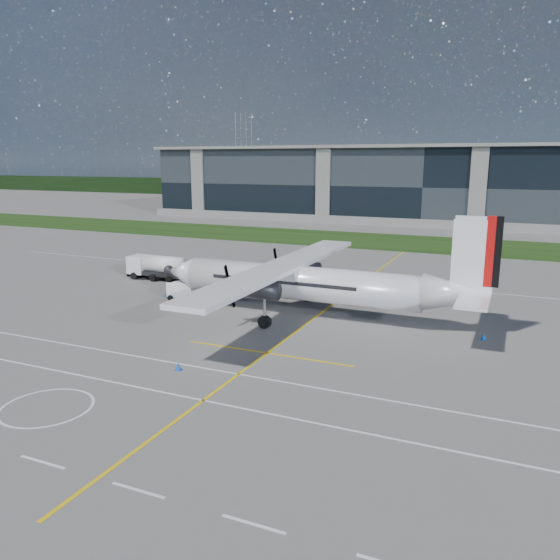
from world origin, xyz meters
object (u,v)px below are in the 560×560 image
object	(u,v)px
baggage_tug	(183,291)
fuel_tanker_truck	(153,267)
safety_cone_stbdwing	(343,277)
safety_cone_portwing	(178,366)
safety_cone_fwd	(166,294)
safety_cone_tail	(483,336)
pylon_west	(244,154)
turboprop_aircraft	(312,264)
safety_cone_nose_stbd	(182,296)
ground_crew_person	(219,286)
safety_cone_nose_port	(177,300)

from	to	relation	value
baggage_tug	fuel_tanker_truck	bearing A→B (deg)	141.59
safety_cone_stbdwing	safety_cone_portwing	bearing A→B (deg)	-92.57
safety_cone_fwd	safety_cone_tail	bearing A→B (deg)	-2.75
pylon_west	fuel_tanker_truck	bearing A→B (deg)	-66.13
turboprop_aircraft	safety_cone_nose_stbd	size ratio (longest dim) A/B	58.54
pylon_west	safety_cone_stbdwing	distance (m)	155.05
fuel_tanker_truck	ground_crew_person	xyz separation A→B (m)	(10.46, -3.97, -0.31)
ground_crew_person	safety_cone_tail	bearing A→B (deg)	-79.26
turboprop_aircraft	ground_crew_person	xyz separation A→B (m)	(-10.19, 2.67, -3.39)
safety_cone_nose_stbd	safety_cone_portwing	bearing A→B (deg)	-56.96
safety_cone_stbdwing	ground_crew_person	bearing A→B (deg)	-123.93
ground_crew_person	safety_cone_tail	distance (m)	23.84
baggage_tug	safety_cone_stbdwing	world-z (taller)	baggage_tug
safety_cone_tail	turboprop_aircraft	bearing A→B (deg)	177.14
safety_cone_fwd	safety_cone_stbdwing	bearing A→B (deg)	47.86
safety_cone_tail	safety_cone_nose_stbd	distance (m)	26.52
safety_cone_tail	pylon_west	bearing A→B (deg)	123.10
safety_cone_nose_stbd	safety_cone_fwd	distance (m)	1.76
pylon_west	safety_cone_nose_port	size ratio (longest dim) A/B	60.00
pylon_west	safety_cone_tail	xyz separation A→B (m)	(95.97, -147.23, -14.75)
baggage_tug	safety_cone_portwing	bearing A→B (deg)	-57.34
turboprop_aircraft	ground_crew_person	world-z (taller)	turboprop_aircraft
fuel_tanker_truck	safety_cone_tail	world-z (taller)	fuel_tanker_truck
turboprop_aircraft	safety_cone_fwd	world-z (taller)	turboprop_aircraft
ground_crew_person	safety_cone_portwing	size ratio (longest dim) A/B	4.02
pylon_west	turboprop_aircraft	xyz separation A→B (m)	(82.57, -146.56, -10.61)
baggage_tug	safety_cone_fwd	size ratio (longest dim) A/B	5.75
safety_cone_nose_stbd	fuel_tanker_truck	bearing A→B (deg)	142.35
safety_cone_stbdwing	pylon_west	bearing A→B (deg)	121.50
pylon_west	safety_cone_portwing	world-z (taller)	pylon_west
turboprop_aircraft	safety_cone_stbdwing	bearing A→B (deg)	97.35
pylon_west	fuel_tanker_truck	world-z (taller)	pylon_west
pylon_west	safety_cone_portwing	distance (m)	179.99
baggage_tug	safety_cone_nose_port	xyz separation A→B (m)	(0.06, -1.15, -0.61)
pylon_west	ground_crew_person	bearing A→B (deg)	-63.30
baggage_tug	safety_cone_portwing	world-z (taller)	baggage_tug
safety_cone_nose_port	safety_cone_tail	size ratio (longest dim) A/B	1.00
safety_cone_fwd	pylon_west	bearing A→B (deg)	114.91
baggage_tug	safety_cone_stbdwing	xyz separation A→B (m)	(10.64, 14.73, -0.61)
pylon_west	safety_cone_stbdwing	world-z (taller)	pylon_west
fuel_tanker_truck	safety_cone_fwd	bearing A→B (deg)	-45.62
turboprop_aircraft	safety_cone_portwing	size ratio (longest dim) A/B	58.54
baggage_tug	safety_cone_nose_stbd	distance (m)	0.97
fuel_tanker_truck	safety_cone_portwing	distance (m)	27.28
pylon_west	safety_cone_tail	world-z (taller)	pylon_west
turboprop_aircraft	safety_cone_tail	world-z (taller)	turboprop_aircraft
baggage_tug	turboprop_aircraft	bearing A→B (deg)	-1.03
safety_cone_nose_stbd	safety_cone_fwd	world-z (taller)	same
ground_crew_person	safety_cone_nose_port	xyz separation A→B (m)	(-2.32, -3.59, -0.75)
baggage_tug	safety_cone_nose_port	bearing A→B (deg)	-87.19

